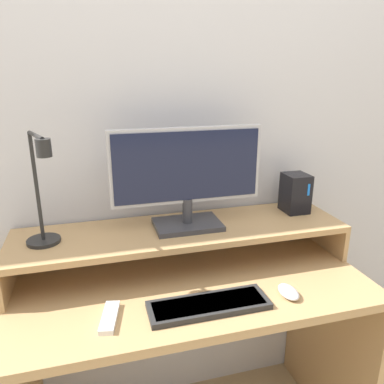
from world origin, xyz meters
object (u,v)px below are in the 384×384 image
mouse (288,292)px  monitor (187,175)px  desk_lamp (42,201)px  remote_control (110,317)px  keyboard (209,305)px  router_dock (295,193)px

mouse → monitor: bearing=129.6°
desk_lamp → remote_control: size_ratio=2.52×
desk_lamp → remote_control: desk_lamp is taller
monitor → remote_control: (-0.31, -0.28, -0.33)m
keyboard → mouse: (0.26, -0.01, 0.00)m
remote_control → mouse: bearing=-2.8°
mouse → router_dock: bearing=59.2°
router_dock → mouse: size_ratio=1.65×
router_dock → keyboard: size_ratio=0.42×
mouse → remote_control: (-0.56, 0.03, -0.01)m
keyboard → router_dock: bearing=35.6°
desk_lamp → router_dock: (0.93, 0.08, -0.08)m
desk_lamp → remote_control: 0.41m
keyboard → remote_control: 0.29m
monitor → desk_lamp: 0.48m
remote_control → keyboard: bearing=-4.2°
router_dock → mouse: bearing=-120.8°
mouse → remote_control: mouse is taller
router_dock → keyboard: 0.61m
keyboard → remote_control: bearing=175.8°
remote_control → monitor: bearing=42.2°
desk_lamp → mouse: (0.73, -0.26, -0.29)m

